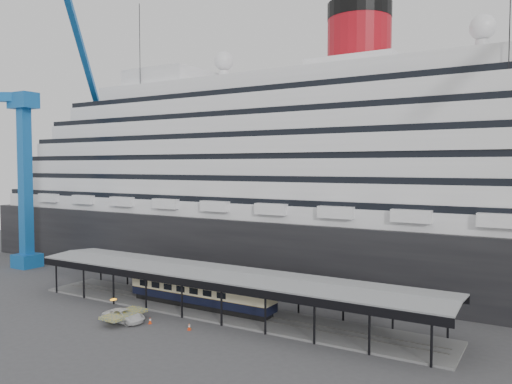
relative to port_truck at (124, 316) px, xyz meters
The scene contains 9 objects.
ground 8.61m from the port_truck, 26.77° to the left, with size 200.00×200.00×0.00m, color #3D3D3F.
cruise_ship 40.69m from the port_truck, 77.87° to the left, with size 130.00×30.00×43.90m.
platform_canopy 11.82m from the port_truck, 49.18° to the left, with size 56.00×9.18×5.30m.
crane_blue 44.52m from the port_truck, 158.86° to the left, with size 22.63×19.19×47.60m.
port_truck is the anchor object (origin of this frame).
pullman_carriage 10.05m from the port_truck, 63.62° to the left, with size 21.09×2.96×20.70m.
traffic_cone_left 3.26m from the port_truck, 19.05° to the left, with size 0.53×0.53×0.78m.
traffic_cone_mid 8.54m from the port_truck, 10.69° to the left, with size 0.36×0.36×0.69m.
traffic_cone_right 8.35m from the port_truck, 13.34° to the left, with size 0.44×0.44×0.68m.
Camera 1 is at (35.05, -45.29, 18.26)m, focal length 35.00 mm.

